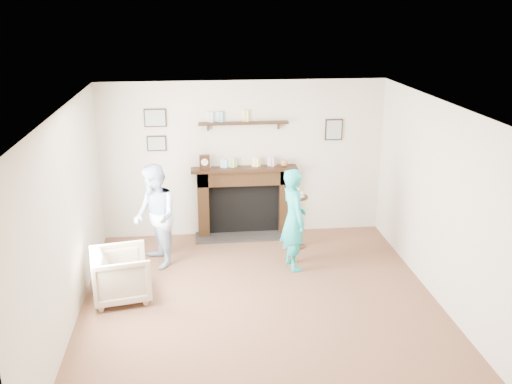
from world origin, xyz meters
The scene contains 6 objects.
ground centered at (0.00, 0.00, 0.00)m, with size 5.00×5.00×0.00m, color brown.
room_shell centered at (0.00, 0.69, 1.62)m, with size 4.54×5.02×2.52m.
armchair centered at (-1.75, 0.45, 0.00)m, with size 0.70×0.72×0.66m, color tan.
man centered at (-1.36, 1.40, 0.00)m, with size 0.73×0.57×1.50m, color #AEC4D9.
woman centered at (0.58, 1.11, 0.00)m, with size 0.54×0.35×1.47m, color teal.
pedestal_table centered at (0.77, 1.80, 0.59)m, with size 0.30×0.30×0.96m.
Camera 1 is at (-0.76, -6.25, 3.63)m, focal length 40.00 mm.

